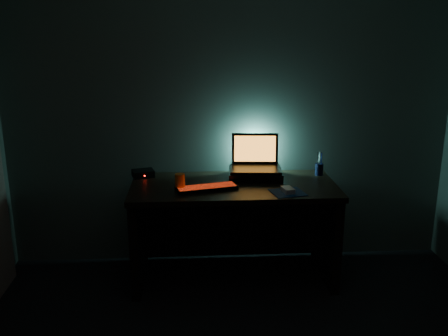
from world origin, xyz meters
name	(u,v)px	position (x,y,z in m)	size (l,w,h in m)	color
room	(268,188)	(0.00, 0.00, 1.25)	(3.50, 4.00, 2.50)	black
desk	(233,215)	(0.00, 1.67, 0.49)	(1.50, 0.70, 0.75)	black
riser	(255,174)	(0.18, 1.78, 0.78)	(0.40, 0.30, 0.06)	black
laptop	(255,161)	(0.18, 1.83, 0.87)	(0.40, 0.31, 0.26)	black
keyboard	(207,188)	(-0.20, 1.51, 0.76)	(0.45, 0.24, 0.03)	black
mousepad	(288,192)	(0.36, 1.41, 0.75)	(0.22, 0.20, 0.00)	navy
mouse	(288,190)	(0.36, 1.41, 0.77)	(0.07, 0.11, 0.03)	#9C9BA1
pen_cup	(319,169)	(0.68, 1.82, 0.80)	(0.06, 0.06, 0.09)	black
juice_glass	(180,182)	(-0.39, 1.51, 0.81)	(0.07, 0.07, 0.12)	orange
router	(143,173)	(-0.68, 1.85, 0.78)	(0.19, 0.17, 0.05)	black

